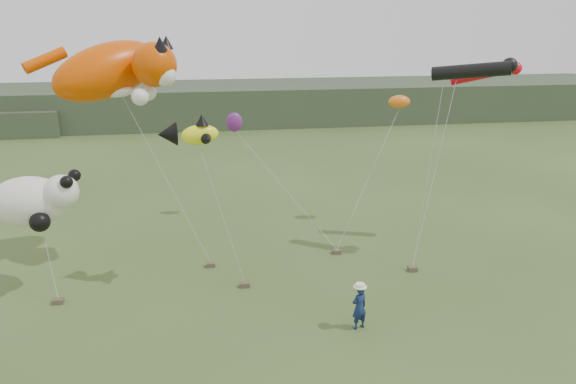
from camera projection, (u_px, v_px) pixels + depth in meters
The scene contains 9 objects.
ground at pixel (327, 333), 20.41m from camera, with size 120.00×120.00×0.00m, color #385123.
headland at pixel (207, 104), 61.49m from camera, with size 90.00×13.00×4.00m.
festival_attendant at pixel (359, 307), 20.52m from camera, with size 0.63×0.41×1.72m, color #14234C.
sandbag_anchors at pixel (258, 273), 25.02m from camera, with size 15.59×3.39×0.20m.
cat_kite at pixel (117, 70), 24.31m from camera, with size 6.76×4.96×3.47m.
fish_kite at pixel (188, 134), 22.44m from camera, with size 2.55×1.70×1.30m.
tube_kites at pixel (483, 71), 25.67m from camera, with size 4.72×3.54×1.48m.
panda_kite at pixel (34, 201), 22.65m from camera, with size 3.64×2.36×2.26m.
misc_kites at pixel (316, 112), 30.44m from camera, with size 9.69×2.91×2.14m.
Camera 1 is at (-4.29, -17.51, 10.98)m, focal length 35.00 mm.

